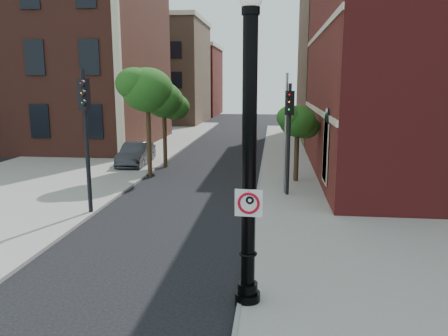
# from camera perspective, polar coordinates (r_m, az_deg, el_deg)

# --- Properties ---
(ground) EXTENTS (120.00, 120.00, 0.00)m
(ground) POSITION_cam_1_polar(r_m,az_deg,el_deg) (11.35, -8.33, -14.91)
(ground) COLOR black
(ground) RESTS_ON ground
(sidewalk_right) EXTENTS (8.00, 60.00, 0.12)m
(sidewalk_right) POSITION_cam_1_polar(r_m,az_deg,el_deg) (20.69, 15.48, -2.99)
(sidewalk_right) COLOR gray
(sidewalk_right) RESTS_ON ground
(sidewalk_left) EXTENTS (10.00, 50.00, 0.12)m
(sidewalk_left) POSITION_cam_1_polar(r_m,az_deg,el_deg) (30.60, -16.07, 1.47)
(sidewalk_left) COLOR gray
(sidewalk_left) RESTS_ON ground
(curb_edge) EXTENTS (0.10, 60.00, 0.14)m
(curb_edge) POSITION_cam_1_polar(r_m,az_deg,el_deg) (20.44, 4.47, -2.75)
(curb_edge) COLOR gray
(curb_edge) RESTS_ON ground
(victorian_building) EXTENTS (18.60, 14.60, 17.95)m
(victorian_building) POSITION_cam_1_polar(r_m,az_deg,el_deg) (38.84, -23.24, 15.85)
(victorian_building) COLOR brown
(victorian_building) RESTS_ON ground
(bg_building_tan_a) EXTENTS (12.00, 12.00, 12.00)m
(bg_building_tan_a) POSITION_cam_1_polar(r_m,az_deg,el_deg) (55.83, -8.93, 12.06)
(bg_building_tan_a) COLOR #826047
(bg_building_tan_a) RESTS_ON ground
(bg_building_red) EXTENTS (12.00, 12.00, 10.00)m
(bg_building_red) POSITION_cam_1_polar(r_m,az_deg,el_deg) (69.42, -5.79, 11.10)
(bg_building_red) COLOR maroon
(bg_building_red) RESTS_ON ground
(bg_building_tan_b) EXTENTS (22.00, 14.00, 14.00)m
(bg_building_tan_b) POSITION_cam_1_polar(r_m,az_deg,el_deg) (42.04, 25.64, 12.84)
(bg_building_tan_b) COLOR #826047
(bg_building_tan_b) RESTS_ON ground
(lamppost) EXTENTS (0.58, 0.58, 6.81)m
(lamppost) POSITION_cam_1_polar(r_m,az_deg,el_deg) (9.31, 3.28, -0.15)
(lamppost) COLOR black
(lamppost) RESTS_ON ground
(no_parking_sign) EXTENTS (0.60, 0.09, 0.60)m
(no_parking_sign) POSITION_cam_1_polar(r_m,az_deg,el_deg) (9.30, 3.25, -4.57)
(no_parking_sign) COLOR white
(no_parking_sign) RESTS_ON ground
(parked_car) EXTENTS (1.68, 4.31, 1.40)m
(parked_car) POSITION_cam_1_polar(r_m,az_deg,el_deg) (26.88, -11.41, 1.78)
(parked_car) COLOR #2A2A2F
(parked_car) RESTS_ON ground
(traffic_signal_left) EXTENTS (0.41, 0.47, 5.44)m
(traffic_signal_left) POSITION_cam_1_polar(r_m,az_deg,el_deg) (16.82, -17.68, 6.19)
(traffic_signal_left) COLOR black
(traffic_signal_left) RESTS_ON ground
(traffic_signal_right) EXTENTS (0.39, 0.43, 4.92)m
(traffic_signal_right) POSITION_cam_1_polar(r_m,az_deg,el_deg) (18.89, 8.49, 6.01)
(traffic_signal_right) COLOR black
(traffic_signal_right) RESTS_ON ground
(utility_pole) EXTENTS (0.11, 0.11, 5.36)m
(utility_pole) POSITION_cam_1_polar(r_m,az_deg,el_deg) (19.24, 8.04, 4.21)
(utility_pole) COLOR #999999
(utility_pole) RESTS_ON ground
(street_tree_a) EXTENTS (3.18, 2.87, 5.72)m
(street_tree_a) POSITION_cam_1_polar(r_m,az_deg,el_deg) (23.34, -9.86, 9.88)
(street_tree_a) COLOR #322314
(street_tree_a) RESTS_ON ground
(street_tree_b) EXTENTS (2.72, 2.46, 4.90)m
(street_tree_b) POSITION_cam_1_polar(r_m,az_deg,el_deg) (25.82, -7.77, 8.58)
(street_tree_b) COLOR #322314
(street_tree_b) RESTS_ON ground
(street_tree_c) EXTENTS (2.15, 1.94, 3.87)m
(street_tree_c) POSITION_cam_1_polar(r_m,az_deg,el_deg) (21.75, 9.64, 5.90)
(street_tree_c) COLOR #322314
(street_tree_c) RESTS_ON ground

